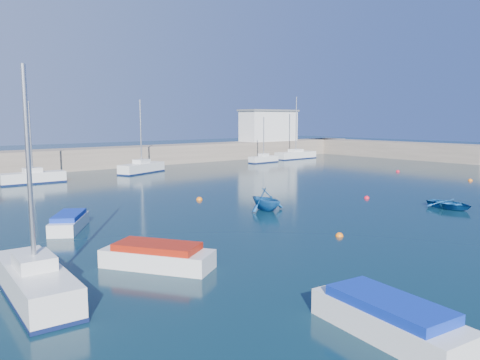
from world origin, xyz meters
TOP-DOWN VIEW (x-y plane):
  - ground at (0.00, 0.00)m, footprint 220.00×220.00m
  - back_wall at (0.00, 46.00)m, footprint 96.00×4.50m
  - right_arm at (44.00, 32.00)m, footprint 4.50×32.00m
  - harbor_office at (30.00, 46.00)m, footprint 10.00×4.00m
  - sailboat_1 at (-20.27, 4.47)m, footprint 2.09×6.17m
  - sailboat_5 at (-11.33, 35.92)m, footprint 6.08×1.88m
  - sailboat_6 at (1.26, 37.18)m, footprint 6.63×4.14m
  - sailboat_7 at (21.32, 37.81)m, footprint 5.00×1.69m
  - sailboat_8 at (29.84, 39.46)m, footprint 7.59×2.24m
  - motorboat_0 at (-15.23, 4.79)m, footprint 3.97×4.90m
  - motorboat_1 at (-15.64, 14.04)m, footprint 3.36×4.08m
  - motorboat_3 at (-13.25, -5.11)m, footprint 2.36×5.06m
  - dinghy_center at (7.34, 3.21)m, footprint 2.51×3.34m
  - dinghy_left at (-3.09, 11.08)m, footprint 2.68×3.06m
  - buoy_0 at (-4.98, 3.21)m, footprint 0.43×0.43m
  - buoy_1 at (6.51, 9.54)m, footprint 0.43×0.43m
  - buoy_2 at (23.82, 9.15)m, footprint 0.44×0.44m
  - buoy_3 at (-4.21, 17.50)m, footprint 0.49×0.49m
  - buoy_4 at (25.59, 18.56)m, footprint 0.44×0.44m

SIDE VIEW (x-z plane):
  - ground at x=0.00m, z-range 0.00..0.00m
  - buoy_0 at x=-4.98m, z-range -0.21..0.21m
  - buoy_1 at x=6.51m, z-range -0.22..0.22m
  - buoy_2 at x=23.82m, z-range -0.22..0.22m
  - buoy_3 at x=-4.21m, z-range -0.25..0.25m
  - buoy_4 at x=25.59m, z-range -0.22..0.22m
  - dinghy_center at x=7.34m, z-range 0.00..0.66m
  - motorboat_1 at x=-15.64m, z-range -0.03..0.95m
  - motorboat_0 at x=-15.23m, z-range -0.03..1.03m
  - sailboat_7 at x=21.32m, z-range -2.78..3.84m
  - motorboat_3 at x=-13.25m, z-range -0.04..1.10m
  - sailboat_5 at x=-11.33m, z-range -3.40..4.63m
  - sailboat_8 at x=29.84m, z-range -4.29..5.52m
  - sailboat_1 at x=-20.27m, z-range -3.42..4.68m
  - sailboat_6 at x=1.26m, z-range -3.63..4.91m
  - dinghy_left at x=-3.09m, z-range 0.00..1.55m
  - back_wall at x=0.00m, z-range 0.00..2.60m
  - right_arm at x=44.00m, z-range 0.00..2.60m
  - harbor_office at x=30.00m, z-range 2.60..7.60m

